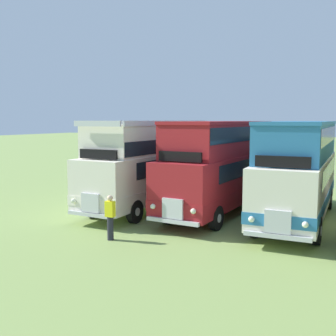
# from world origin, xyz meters

# --- Properties ---
(bus_first_in_row) EXTENTS (2.66, 10.02, 4.52)m
(bus_first_in_row) POSITION_xyz_m (-9.32, -0.23, 2.36)
(bus_first_in_row) COLOR silver
(bus_first_in_row) RESTS_ON ground
(bus_second_in_row) EXTENTS (2.90, 9.85, 4.49)m
(bus_second_in_row) POSITION_xyz_m (-5.59, 0.20, 2.47)
(bus_second_in_row) COLOR maroon
(bus_second_in_row) RESTS_ON ground
(bus_third_in_row) EXTENTS (2.96, 10.30, 4.49)m
(bus_third_in_row) POSITION_xyz_m (-1.87, 0.17, 2.47)
(bus_third_in_row) COLOR silver
(bus_third_in_row) RESTS_ON ground
(marshal_person) EXTENTS (0.36, 0.24, 1.73)m
(marshal_person) POSITION_xyz_m (-7.66, -6.30, 0.89)
(marshal_person) COLOR #23232D
(marshal_person) RESTS_ON ground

